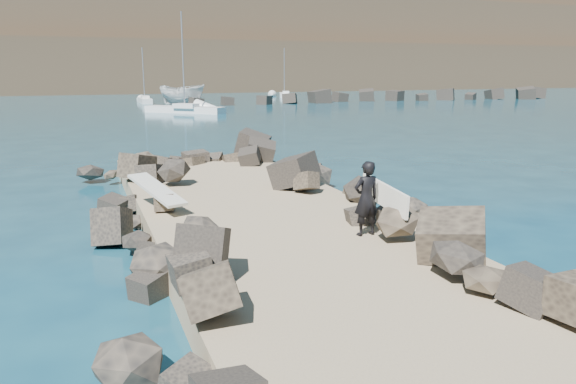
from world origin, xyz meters
The scene contains 13 objects.
ground centered at (0.00, 0.00, 0.00)m, with size 800.00×800.00×0.00m, color #0F384C.
jetty centered at (0.00, -2.00, 0.30)m, with size 6.00×26.00×0.60m, color #8C7759.
riprap_left centered at (-2.90, -1.50, 0.50)m, with size 2.60×22.00×1.00m, color black.
riprap_right centered at (2.90, -1.50, 0.50)m, with size 2.60×22.00×1.00m, color black.
breakwater_secondary centered at (35.00, 55.00, 0.60)m, with size 52.00×4.00×1.20m, color black.
headland centered at (10.00, 160.00, 16.00)m, with size 360.00×140.00×32.00m, color #2D4919.
surfboard_resting centered at (-2.58, 1.99, 1.04)m, with size 0.57×2.27×0.08m, color beige.
boat_imported centered at (7.92, 57.43, 1.26)m, with size 2.46×6.55×2.53m, color silver.
surfer_with_board centered at (1.55, -2.00, 1.45)m, with size 0.84×2.09×1.69m.
sailboat_d centered at (26.42, 71.38, 0.35)m, with size 3.30×6.40×7.67m.
sailboat_c centered at (5.70, 43.73, 0.35)m, with size 7.39×6.93×9.89m.
sailboat_f centered at (38.34, 93.61, 0.35)m, with size 3.43×6.15×7.43m.
sailboat_b centered at (3.93, 62.59, 0.35)m, with size 1.30×5.83×7.16m.
Camera 1 is at (-4.38, -12.74, 4.24)m, focal length 35.00 mm.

